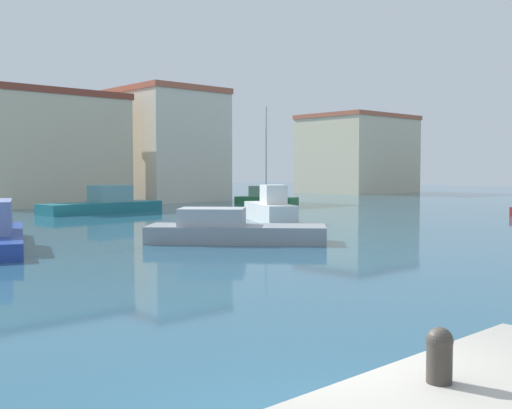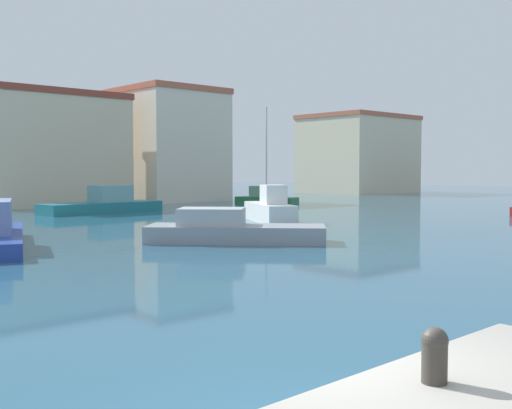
{
  "view_description": "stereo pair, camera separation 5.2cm",
  "coord_description": "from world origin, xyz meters",
  "px_view_note": "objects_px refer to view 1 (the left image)",
  "views": [
    {
      "loc": [
        -4.61,
        -4.08,
        2.79
      ],
      "look_at": [
        18.46,
        21.12,
        0.86
      ],
      "focal_mm": 43.47,
      "sensor_mm": 36.0,
      "label": 1
    },
    {
      "loc": [
        -4.57,
        -4.12,
        2.79
      ],
      "look_at": [
        18.46,
        21.12,
        0.86
      ],
      "focal_mm": 43.47,
      "sensor_mm": 36.0,
      "label": 2
    }
  ],
  "objects_px": {
    "motorboat_teal_outer_mooring": "(104,204)",
    "motorboat_grey_inner_mooring": "(231,230)",
    "sailboat_green_mid_harbor": "(265,197)",
    "motorboat_white_near_pier": "(270,209)",
    "mooring_bollard": "(439,353)"
  },
  "relations": [
    {
      "from": "motorboat_teal_outer_mooring",
      "to": "motorboat_grey_inner_mooring",
      "type": "distance_m",
      "value": 18.9
    },
    {
      "from": "sailboat_green_mid_harbor",
      "to": "motorboat_grey_inner_mooring",
      "type": "distance_m",
      "value": 28.21
    },
    {
      "from": "mooring_bollard",
      "to": "sailboat_green_mid_harbor",
      "type": "xyz_separation_m",
      "value": [
        30.69,
        34.81,
        -0.63
      ]
    },
    {
      "from": "sailboat_green_mid_harbor",
      "to": "motorboat_teal_outer_mooring",
      "type": "xyz_separation_m",
      "value": [
        -15.65,
        -1.28,
        0.04
      ]
    },
    {
      "from": "mooring_bollard",
      "to": "motorboat_white_near_pier",
      "type": "bearing_deg",
      "value": 49.32
    },
    {
      "from": "mooring_bollard",
      "to": "motorboat_grey_inner_mooring",
      "type": "distance_m",
      "value": 18.43
    },
    {
      "from": "mooring_bollard",
      "to": "motorboat_grey_inner_mooring",
      "type": "relative_size",
      "value": 0.08
    },
    {
      "from": "mooring_bollard",
      "to": "sailboat_green_mid_harbor",
      "type": "distance_m",
      "value": 46.41
    },
    {
      "from": "sailboat_green_mid_harbor",
      "to": "motorboat_grey_inner_mooring",
      "type": "height_order",
      "value": "sailboat_green_mid_harbor"
    },
    {
      "from": "mooring_bollard",
      "to": "motorboat_teal_outer_mooring",
      "type": "distance_m",
      "value": 36.75
    },
    {
      "from": "mooring_bollard",
      "to": "motorboat_teal_outer_mooring",
      "type": "relative_size",
      "value": 0.06
    },
    {
      "from": "sailboat_green_mid_harbor",
      "to": "motorboat_white_near_pier",
      "type": "height_order",
      "value": "sailboat_green_mid_harbor"
    },
    {
      "from": "motorboat_white_near_pier",
      "to": "sailboat_green_mid_harbor",
      "type": "bearing_deg",
      "value": 47.54
    },
    {
      "from": "motorboat_teal_outer_mooring",
      "to": "motorboat_grey_inner_mooring",
      "type": "height_order",
      "value": "motorboat_teal_outer_mooring"
    },
    {
      "from": "motorboat_teal_outer_mooring",
      "to": "motorboat_white_near_pier",
      "type": "relative_size",
      "value": 1.52
    }
  ]
}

